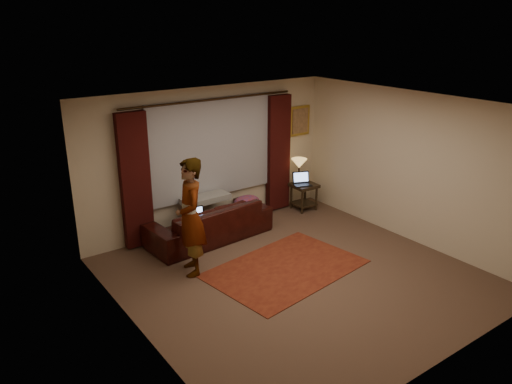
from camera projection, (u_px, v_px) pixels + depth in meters
The scene contains 20 objects.
floor at pixel (297, 276), 7.62m from camera, with size 5.00×5.00×0.01m, color brown.
ceiling at pixel (302, 106), 6.74m from camera, with size 5.00×5.00×0.02m, color silver.
wall_back at pixel (210, 158), 9.09m from camera, with size 5.00×0.02×2.60m, color beige.
wall_front at pixel (453, 262), 5.27m from camera, with size 5.00×0.02×2.60m, color beige.
wall_left at pixel (135, 239), 5.80m from camera, with size 0.02×5.00×2.60m, color beige.
wall_right at pixel (410, 167), 8.56m from camera, with size 0.02×5.00×2.60m, color beige.
sheer_curtain at pixel (211, 148), 8.98m from camera, with size 2.50×0.05×1.80m, color #9B9BA2.
drape_left at pixel (135, 181), 8.22m from camera, with size 0.50×0.14×2.30m, color black.
drape_right at pixel (278, 153), 9.87m from camera, with size 0.50×0.14×2.30m, color black.
curtain_rod at pixel (211, 100), 8.65m from camera, with size 0.04×0.04×3.40m, color black.
picture_frame at pixel (299, 121), 10.07m from camera, with size 0.50×0.04×0.60m, color gold.
sofa at pixel (209, 215), 8.74m from camera, with size 2.23×0.97×0.90m, color black.
throw_blanket at pixel (205, 186), 8.83m from camera, with size 0.89×0.36×0.10m, color gray.
clothing_pile at pixel (247, 202), 9.07m from camera, with size 0.50×0.38×0.21m, color #652B41.
laptop_sofa at pixel (196, 216), 8.37m from camera, with size 0.34×0.37×0.25m, color black, non-canonical shape.
area_rug at pixel (285, 268), 7.84m from camera, with size 2.37×1.58×0.01m, color maroon.
end_table at pixel (304, 197), 10.16m from camera, with size 0.47×0.47×0.54m, color black.
tiffany_lamp at pixel (299, 171), 10.05m from camera, with size 0.32×0.32×0.51m, color olive, non-canonical shape.
laptop_table at pixel (303, 179), 9.96m from camera, with size 0.34×0.37×0.25m, color black, non-canonical shape.
person at pixel (190, 217), 7.45m from camera, with size 0.53×0.53×1.82m, color gray.
Camera 1 is at (-4.45, -5.11, 3.76)m, focal length 35.00 mm.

